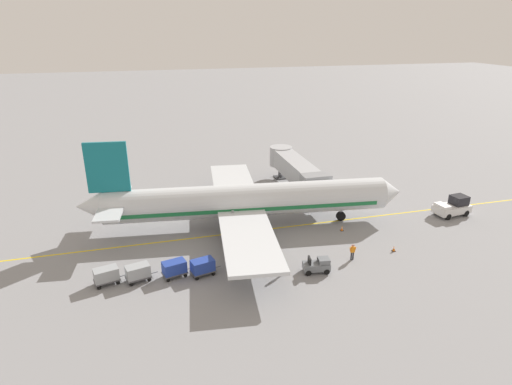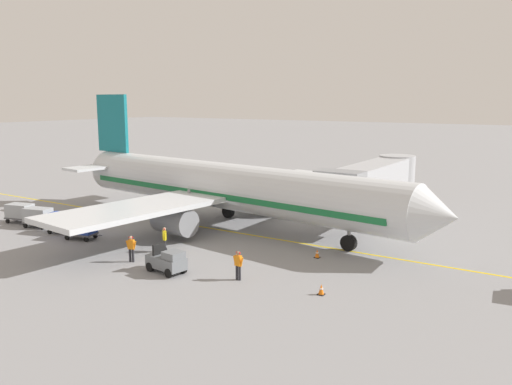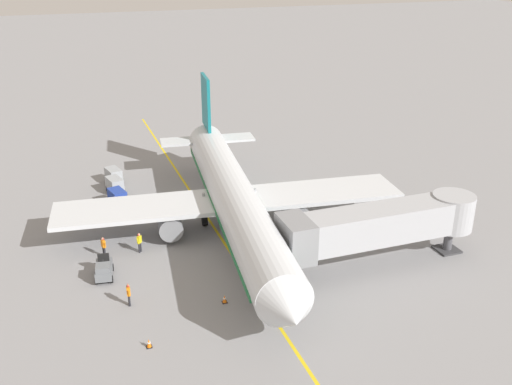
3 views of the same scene
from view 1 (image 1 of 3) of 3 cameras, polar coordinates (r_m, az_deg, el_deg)
The scene contains 15 objects.
ground_plane at distance 49.32m, azimuth 0.44°, elevation -5.03°, with size 400.00×400.00×0.00m, color gray.
gate_lead_in_line at distance 49.32m, azimuth 0.44°, elevation -5.02°, with size 0.24×80.00×0.01m, color gold.
parked_airliner at distance 48.99m, azimuth -1.37°, elevation -1.13°, with size 30.41×37.34×10.63m.
jet_bridge at distance 59.40m, azimuth 5.28°, elevation 3.13°, with size 16.24×3.50×4.98m.
pushback_tractor at distance 58.08m, azimuth 24.67°, elevation -1.71°, with size 2.71×4.63×2.40m.
baggage_tug_lead at distance 41.52m, azimuth 8.14°, elevation -9.55°, with size 1.60×2.65×1.62m.
baggage_cart_front at distance 40.84m, azimuth -7.09°, elevation -9.67°, with size 1.80×2.98×1.58m.
baggage_cart_second_in_train at distance 41.00m, azimuth -10.78°, elevation -9.78°, with size 1.80×2.98×1.58m.
baggage_cart_third_in_train at distance 41.12m, azimuth -15.41°, elevation -10.11°, with size 1.80×2.98×1.58m.
baggage_cart_tail_end at distance 41.50m, azimuth -19.26°, elevation -10.27°, with size 1.80×2.98×1.58m.
ground_crew_wing_walker at distance 42.99m, azimuth 2.68°, elevation -7.82°, with size 0.53×0.61×1.69m.
ground_crew_loader at distance 44.05m, azimuth 12.70°, elevation -7.61°, with size 0.26×0.73×1.69m.
ground_crew_marshaller at distance 40.62m, azimuth 3.56°, elevation -9.71°, with size 0.36×0.71×1.69m.
safety_cone_nose_left at distance 50.08m, azimuth 11.34°, elevation -4.68°, with size 0.36×0.36×0.59m.
safety_cone_nose_right at distance 47.06m, azimuth 17.83°, elevation -7.10°, with size 0.36×0.36×0.59m.
Camera 1 is at (42.61, -11.92, 21.79)m, focal length 30.13 mm.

